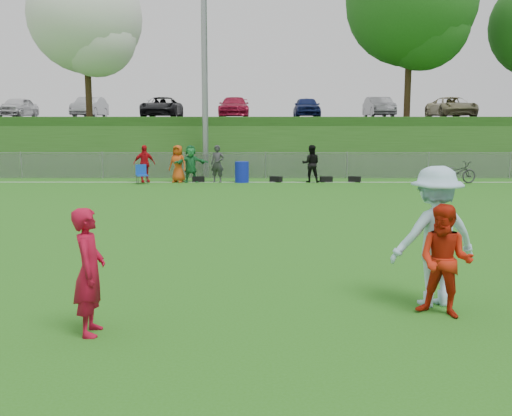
{
  "coord_description": "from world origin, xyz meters",
  "views": [
    {
      "loc": [
        -0.39,
        -7.95,
        2.56
      ],
      "look_at": [
        -0.41,
        0.5,
        1.34
      ],
      "focal_mm": 40.0,
      "sensor_mm": 36.0,
      "label": 1
    }
  ],
  "objects_px": {
    "player_red_center": "(445,261)",
    "bicycle": "(456,173)",
    "recycling_bin": "(242,172)",
    "player_red_left": "(89,272)",
    "player_blue": "(435,236)"
  },
  "relations": [
    {
      "from": "player_red_center",
      "to": "bicycle",
      "type": "height_order",
      "value": "player_red_center"
    },
    {
      "from": "recycling_bin",
      "to": "bicycle",
      "type": "bearing_deg",
      "value": -3.39
    },
    {
      "from": "player_red_left",
      "to": "player_red_center",
      "type": "distance_m",
      "value": 4.62
    },
    {
      "from": "player_red_center",
      "to": "player_blue",
      "type": "bearing_deg",
      "value": 120.29
    },
    {
      "from": "player_blue",
      "to": "recycling_bin",
      "type": "bearing_deg",
      "value": -93.58
    },
    {
      "from": "recycling_bin",
      "to": "player_blue",
      "type": "bearing_deg",
      "value": -79.78
    },
    {
      "from": "player_red_left",
      "to": "bicycle",
      "type": "bearing_deg",
      "value": -36.01
    },
    {
      "from": "recycling_bin",
      "to": "player_red_left",
      "type": "bearing_deg",
      "value": -94.03
    },
    {
      "from": "bicycle",
      "to": "player_red_left",
      "type": "bearing_deg",
      "value": 136.91
    },
    {
      "from": "bicycle",
      "to": "player_blue",
      "type": "bearing_deg",
      "value": 147.35
    },
    {
      "from": "player_red_center",
      "to": "player_red_left",
      "type": "bearing_deg",
      "value": -140.46
    },
    {
      "from": "player_red_left",
      "to": "recycling_bin",
      "type": "relative_size",
      "value": 1.67
    },
    {
      "from": "player_red_left",
      "to": "player_red_center",
      "type": "height_order",
      "value": "player_red_left"
    },
    {
      "from": "player_red_center",
      "to": "recycling_bin",
      "type": "bearing_deg",
      "value": 131.1
    },
    {
      "from": "player_red_center",
      "to": "bicycle",
      "type": "bearing_deg",
      "value": 101.65
    }
  ]
}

